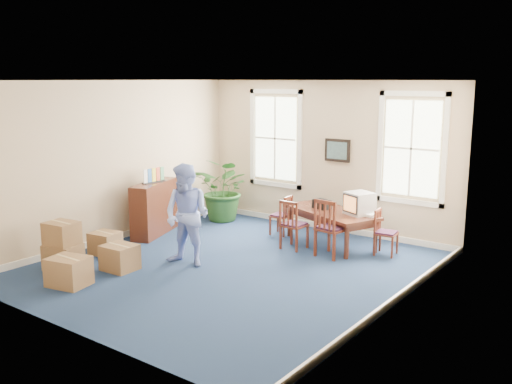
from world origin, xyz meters
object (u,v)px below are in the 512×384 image
Objects in this scene: man at (187,215)px; potted_plant at (225,189)px; conference_table at (330,227)px; credenza at (154,208)px; crt_tv at (359,203)px; cardboard_boxes at (76,245)px; chair_near_left at (294,224)px.

man reaches higher than potted_plant.
potted_plant is (-1.53, 2.87, -0.17)m from man.
conference_table is 3.02m from man.
man is 2.28m from credenza.
man is 1.23× the size of potted_plant.
potted_plant is at bearing -158.68° from crt_tv.
man is 1.96m from cardboard_boxes.
man reaches higher than crt_tv.
conference_table is 1.40× the size of credenza.
cardboard_boxes is at bearing -105.13° from crt_tv.
conference_table is 4.81m from cardboard_boxes.
credenza is at bearing -133.49° from crt_tv.
potted_plant reaches higher than credenza.
conference_table is at bearing 55.43° from cardboard_boxes.
conference_table is 3.69m from credenza.
conference_table is 1.37× the size of potted_plant.
crt_tv is at bearing -142.51° from chair_near_left.
crt_tv is (0.59, 0.05, 0.55)m from conference_table.
cardboard_boxes is at bearing -102.88° from conference_table.
crt_tv reaches higher than cardboard_boxes.
crt_tv is at bearing 1.83° from credenza.
crt_tv reaches higher than conference_table.
potted_plant is (-2.90, 0.24, 0.39)m from conference_table.
conference_table is 0.81m from crt_tv.
chair_near_left is (-1.00, -0.73, -0.41)m from crt_tv.
man is 1.26× the size of credenza.
chair_near_left is 0.63× the size of cardboard_boxes.
crt_tv is at bearing 26.10° from conference_table.
man is at bearing 65.22° from chair_near_left.
potted_plant is (-3.49, 0.20, -0.17)m from crt_tv.
crt_tv is 3.50m from potted_plant.
credenza reaches higher than crt_tv.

